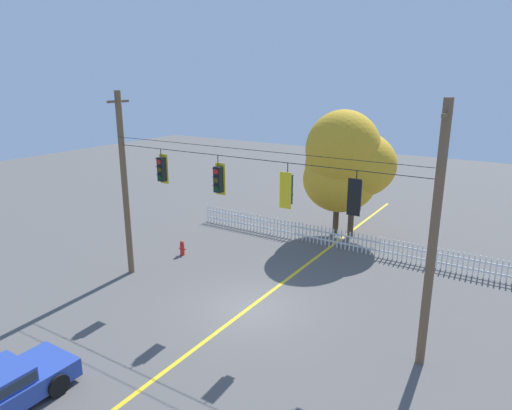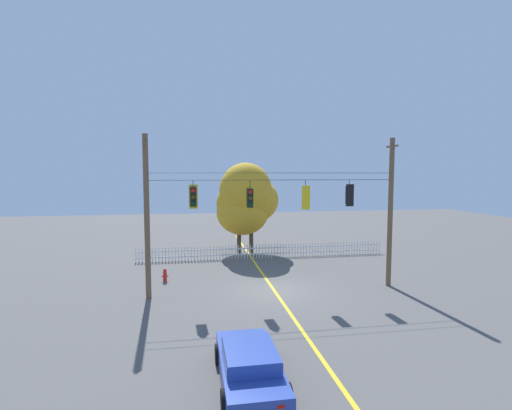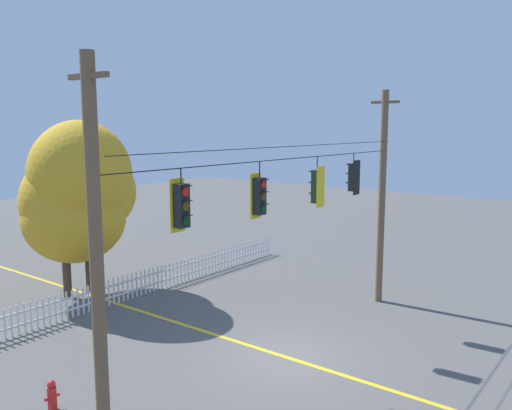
# 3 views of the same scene
# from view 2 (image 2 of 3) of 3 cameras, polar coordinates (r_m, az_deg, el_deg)

# --- Properties ---
(ground) EXTENTS (80.00, 80.00, 0.00)m
(ground) POSITION_cam_2_polar(r_m,az_deg,el_deg) (20.25, 2.89, -12.99)
(ground) COLOR #565451
(lane_centerline_stripe) EXTENTS (0.16, 36.00, 0.01)m
(lane_centerline_stripe) POSITION_cam_2_polar(r_m,az_deg,el_deg) (20.25, 2.89, -12.98)
(lane_centerline_stripe) COLOR gold
(lane_centerline_stripe) RESTS_ON ground
(signal_support_span) EXTENTS (13.10, 1.10, 8.10)m
(signal_support_span) POSITION_cam_2_polar(r_m,az_deg,el_deg) (19.39, 2.94, -1.28)
(signal_support_span) COLOR brown
(signal_support_span) RESTS_ON ground
(traffic_signal_northbound_secondary) EXTENTS (0.43, 0.38, 1.43)m
(traffic_signal_northbound_secondary) POSITION_cam_2_polar(r_m,az_deg,el_deg) (18.87, -9.50, 1.24)
(traffic_signal_northbound_secondary) COLOR black
(traffic_signal_northbound_primary) EXTENTS (0.43, 0.38, 1.52)m
(traffic_signal_northbound_primary) POSITION_cam_2_polar(r_m,az_deg,el_deg) (19.09, -0.92, 1.09)
(traffic_signal_northbound_primary) COLOR black
(traffic_signal_southbound_primary) EXTENTS (0.43, 0.38, 1.55)m
(traffic_signal_southbound_primary) POSITION_cam_2_polar(r_m,az_deg,el_deg) (19.72, 7.50, 1.14)
(traffic_signal_southbound_primary) COLOR black
(traffic_signal_eastbound_side) EXTENTS (0.43, 0.38, 1.41)m
(traffic_signal_eastbound_side) POSITION_cam_2_polar(r_m,az_deg,el_deg) (20.55, 13.94, 1.48)
(traffic_signal_eastbound_side) COLOR black
(white_picket_fence) EXTENTS (18.24, 0.06, 1.01)m
(white_picket_fence) POSITION_cam_2_polar(r_m,az_deg,el_deg) (27.80, 1.21, -6.99)
(white_picket_fence) COLOR white
(white_picket_fence) RESTS_ON ground
(autumn_maple_near_fence) EXTENTS (4.06, 3.80, 5.85)m
(autumn_maple_near_fence) POSITION_cam_2_polar(r_m,az_deg,el_deg) (28.99, -2.04, -0.42)
(autumn_maple_near_fence) COLOR #473828
(autumn_maple_near_fence) RESTS_ON ground
(autumn_maple_mid) EXTENTS (4.68, 4.52, 7.01)m
(autumn_maple_mid) POSITION_cam_2_polar(r_m,az_deg,el_deg) (29.06, -1.27, 1.02)
(autumn_maple_mid) COLOR #473828
(autumn_maple_mid) RESTS_ON ground
(parked_car) EXTENTS (1.86, 4.22, 1.15)m
(parked_car) POSITION_cam_2_polar(r_m,az_deg,el_deg) (11.96, -1.00, -22.98)
(parked_car) COLOR #28429E
(parked_car) RESTS_ON ground
(fire_hydrant) EXTENTS (0.38, 0.22, 0.75)m
(fire_hydrant) POSITION_cam_2_polar(r_m,az_deg,el_deg) (22.49, -13.67, -10.32)
(fire_hydrant) COLOR red
(fire_hydrant) RESTS_ON ground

